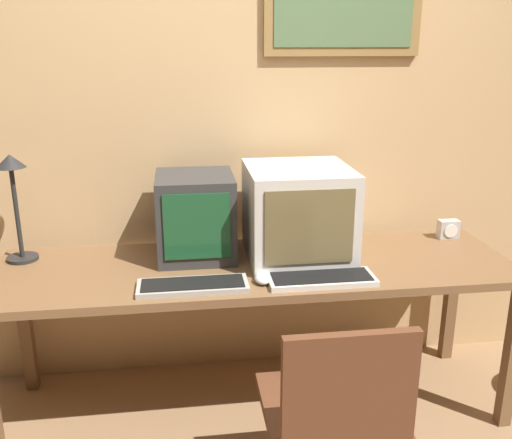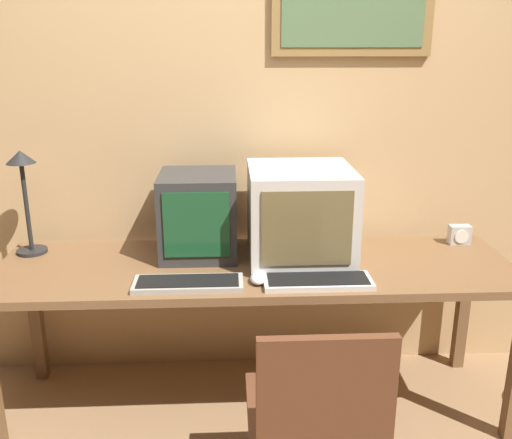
% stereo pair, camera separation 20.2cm
% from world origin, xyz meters
% --- Properties ---
extents(wall_back, '(8.00, 0.08, 2.60)m').
position_xyz_m(wall_back, '(0.01, 1.29, 1.31)').
color(wall_back, tan).
rests_on(wall_back, ground_plane).
extents(desk, '(2.27, 0.68, 0.72)m').
position_xyz_m(desk, '(0.00, 0.87, 0.65)').
color(desk, brown).
rests_on(desk, ground_plane).
extents(monitor_left, '(0.34, 0.36, 0.38)m').
position_xyz_m(monitor_left, '(-0.25, 1.02, 0.91)').
color(monitor_left, '#333333').
rests_on(monitor_left, desk).
extents(monitor_right, '(0.45, 0.47, 0.41)m').
position_xyz_m(monitor_right, '(0.20, 0.94, 0.93)').
color(monitor_right, beige).
rests_on(monitor_right, desk).
extents(keyboard_main, '(0.44, 0.16, 0.03)m').
position_xyz_m(keyboard_main, '(-0.28, 0.65, 0.73)').
color(keyboard_main, '#A8A399').
rests_on(keyboard_main, desk).
extents(keyboard_side, '(0.44, 0.17, 0.03)m').
position_xyz_m(keyboard_side, '(0.24, 0.65, 0.73)').
color(keyboard_side, beige).
rests_on(keyboard_side, desk).
extents(mouse_near_keyboard, '(0.07, 0.10, 0.04)m').
position_xyz_m(mouse_near_keyboard, '(0.00, 0.67, 0.74)').
color(mouse_near_keyboard, silver).
rests_on(mouse_near_keyboard, desk).
extents(desk_clock, '(0.10, 0.06, 0.09)m').
position_xyz_m(desk_clock, '(1.00, 1.09, 0.77)').
color(desk_clock, '#B7B2AD').
rests_on(desk_clock, desk).
extents(desk_lamp, '(0.14, 0.14, 0.48)m').
position_xyz_m(desk_lamp, '(-1.03, 1.07, 1.05)').
color(desk_lamp, black).
rests_on(desk_lamp, desk).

